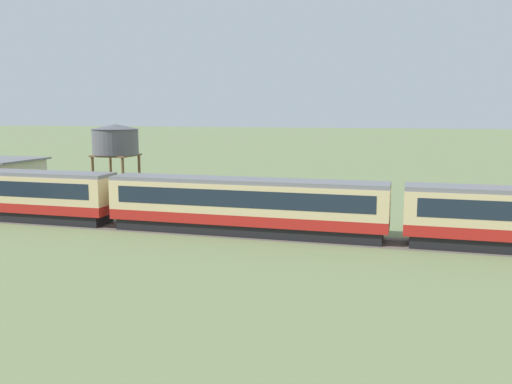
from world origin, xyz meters
name	(u,v)px	position (x,y,z in m)	size (l,w,h in m)	color
passenger_train	(248,204)	(-29.58, 1.02, 2.37)	(111.87, 3.18, 4.28)	#AD1E19
railway_track	(160,228)	(-37.00, 1.02, 0.01)	(157.01, 3.60, 0.04)	#665B51
water_tower	(115,141)	(-46.60, 10.97, 6.45)	(4.83, 4.83, 8.11)	brown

